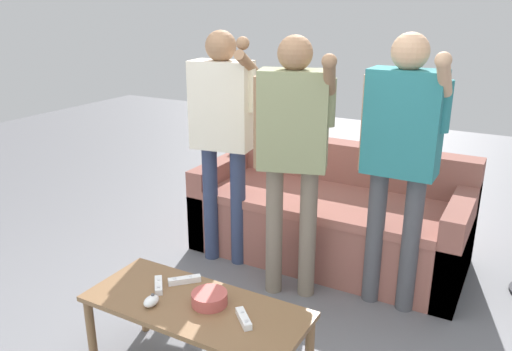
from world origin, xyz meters
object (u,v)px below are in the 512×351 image
(player_left, at_px, (222,123))
(game_remote_wand_far, at_px, (244,319))
(player_center, at_px, (293,140))
(game_remote_wand_near, at_px, (184,280))
(game_remote_nunchuk, at_px, (151,301))
(coffee_table, at_px, (196,315))
(player_right, at_px, (402,144))
(game_remote_wand_spare, at_px, (159,285))
(couch, at_px, (330,217))
(snack_bowl, at_px, (209,298))

(player_left, distance_m, game_remote_wand_far, 1.51)
(player_center, xyz_separation_m, game_remote_wand_near, (-0.20, -0.83, -0.56))
(player_left, xyz_separation_m, player_center, (0.60, -0.17, -0.00))
(game_remote_wand_near, bearing_deg, game_remote_nunchuk, -92.79)
(player_center, bearing_deg, coffee_table, -92.39)
(coffee_table, bearing_deg, player_right, 60.96)
(coffee_table, distance_m, game_remote_nunchuk, 0.22)
(player_left, height_order, game_remote_wand_spare, player_left)
(couch, xyz_separation_m, coffee_table, (-0.06, -1.59, 0.09))
(player_right, bearing_deg, game_remote_wand_far, -107.60)
(snack_bowl, bearing_deg, game_remote_wand_far, -11.15)
(couch, height_order, game_remote_wand_far, couch)
(snack_bowl, distance_m, player_center, 1.07)
(game_remote_wand_spare, bearing_deg, game_remote_wand_far, -4.03)
(couch, xyz_separation_m, game_remote_wand_near, (-0.22, -1.45, 0.16))
(game_remote_nunchuk, bearing_deg, player_left, 107.38)
(player_right, bearing_deg, snack_bowl, -117.49)
(game_remote_nunchuk, bearing_deg, player_right, 57.13)
(game_remote_nunchuk, xyz_separation_m, game_remote_wand_near, (0.01, 0.24, -0.01))
(player_right, relative_size, game_remote_wand_near, 11.56)
(coffee_table, relative_size, snack_bowl, 6.35)
(player_center, bearing_deg, snack_bowl, -88.92)
(coffee_table, height_order, game_remote_wand_spare, game_remote_wand_spare)
(couch, xyz_separation_m, game_remote_wand_spare, (-0.31, -1.56, 0.16))
(game_remote_wand_near, bearing_deg, player_left, 111.80)
(player_right, xyz_separation_m, game_remote_wand_spare, (-0.87, -1.10, -0.58))
(coffee_table, bearing_deg, player_center, 87.61)
(player_right, bearing_deg, player_left, -179.92)
(coffee_table, height_order, game_remote_wand_near, game_remote_wand_near)
(couch, distance_m, game_remote_wand_far, 1.61)
(game_remote_nunchuk, distance_m, game_remote_wand_near, 0.24)
(couch, relative_size, player_right, 1.17)
(game_remote_nunchuk, xyz_separation_m, player_right, (0.80, 1.24, 0.57))
(player_left, relative_size, game_remote_wand_spare, 11.99)
(player_left, xyz_separation_m, game_remote_wand_near, (0.40, -1.00, -0.57))
(snack_bowl, relative_size, player_center, 0.11)
(player_right, distance_m, game_remote_wand_far, 1.32)
(player_center, bearing_deg, game_remote_wand_near, -103.64)
(coffee_table, distance_m, game_remote_wand_spare, 0.25)
(couch, xyz_separation_m, game_remote_wand_far, (0.20, -1.59, 0.16))
(game_remote_nunchuk, height_order, game_remote_wand_near, game_remote_nunchuk)
(game_remote_wand_near, bearing_deg, game_remote_wand_spare, -128.50)
(player_center, distance_m, game_remote_wand_far, 1.14)
(player_center, relative_size, game_remote_wand_spare, 11.96)
(coffee_table, relative_size, game_remote_nunchuk, 12.21)
(player_right, relative_size, game_remote_wand_spare, 12.12)
(game_remote_wand_near, relative_size, game_remote_wand_spare, 1.05)
(player_center, distance_m, game_remote_wand_spare, 1.12)
(player_center, bearing_deg, game_remote_wand_far, -76.80)
(player_right, bearing_deg, couch, 140.93)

